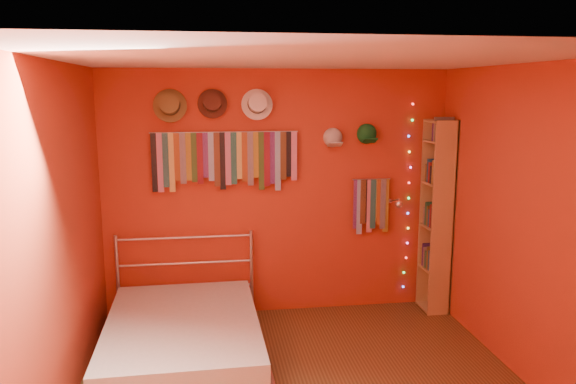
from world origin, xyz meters
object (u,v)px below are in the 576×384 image
bookshelf (440,215)px  bed (183,339)px  reading_lamp (398,203)px  tie_rack (225,158)px

bookshelf → bed: size_ratio=1.07×
reading_lamp → bed: (-2.13, -0.79, -0.95)m
bookshelf → bed: (-2.61, -0.82, -0.81)m
tie_rack → bed: tie_rack is taller
bookshelf → tie_rack: bearing=176.0°
bookshelf → bed: bookshelf is taller
reading_lamp → bookshelf: bearing=4.3°
bookshelf → bed: 2.85m
tie_rack → reading_lamp: tie_rack is taller
bed → bookshelf: bearing=16.6°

